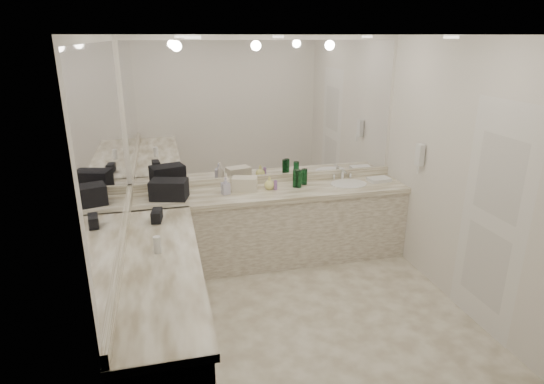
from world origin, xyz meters
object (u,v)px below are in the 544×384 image
object	(u,v)px
soap_bottle_b	(226,186)
hand_towel	(379,179)
sink	(349,184)
wall_phone	(420,155)
soap_bottle_a	(227,183)
cream_cosmetic_case	(245,183)
soap_bottle_c	(269,183)
black_toiletry_bag	(169,189)

from	to	relation	value
soap_bottle_b	hand_towel	bearing A→B (deg)	0.81
sink	wall_phone	size ratio (longest dim) A/B	1.83
wall_phone	soap_bottle_a	xyz separation A→B (m)	(-2.08, 0.55, -0.34)
cream_cosmetic_case	soap_bottle_c	distance (m)	0.29
sink	black_toiletry_bag	bearing A→B (deg)	-179.76
hand_towel	soap_bottle_c	distance (m)	1.38
sink	wall_phone	xyz separation A→B (m)	(0.61, -0.50, 0.46)
hand_towel	soap_bottle_b	bearing A→B (deg)	-179.19
sink	soap_bottle_a	bearing A→B (deg)	178.01
soap_bottle_b	cream_cosmetic_case	bearing A→B (deg)	18.91
black_toiletry_bag	hand_towel	xyz separation A→B (m)	(2.52, 0.03, -0.09)
sink	soap_bottle_a	xyz separation A→B (m)	(-1.47, 0.05, 0.12)
wall_phone	soap_bottle_a	bearing A→B (deg)	165.14
hand_towel	soap_bottle_b	distance (m)	1.90
cream_cosmetic_case	soap_bottle_b	size ratio (longest dim) A/B	1.45
soap_bottle_a	soap_bottle_c	xyz separation A→B (m)	(0.50, -0.01, -0.03)
wall_phone	black_toiletry_bag	world-z (taller)	wall_phone
cream_cosmetic_case	soap_bottle_a	world-z (taller)	soap_bottle_a
cream_cosmetic_case	wall_phone	bearing A→B (deg)	-2.10
black_toiletry_bag	hand_towel	bearing A→B (deg)	0.69
sink	wall_phone	world-z (taller)	wall_phone
sink	soap_bottle_b	size ratio (longest dim) A/B	2.26
soap_bottle_c	cream_cosmetic_case	bearing A→B (deg)	173.45
black_toiletry_bag	soap_bottle_a	bearing A→B (deg)	5.35
wall_phone	soap_bottle_a	distance (m)	2.18
wall_phone	black_toiletry_bag	distance (m)	2.78
sink	cream_cosmetic_case	size ratio (longest dim) A/B	1.55
cream_cosmetic_case	soap_bottle_b	bearing A→B (deg)	-146.05
cream_cosmetic_case	soap_bottle_a	bearing A→B (deg)	-158.63
black_toiletry_bag	soap_bottle_b	bearing A→B (deg)	0.35
hand_towel	soap_bottle_b	world-z (taller)	soap_bottle_b
sink	soap_bottle_a	size ratio (longest dim) A/B	2.00
sink	cream_cosmetic_case	bearing A→B (deg)	176.60
hand_towel	soap_bottle_c	xyz separation A→B (m)	(-1.38, 0.02, 0.05)
sink	soap_bottle_b	bearing A→B (deg)	-179.80
sink	cream_cosmetic_case	distance (m)	1.26
sink	soap_bottle_b	distance (m)	1.50
cream_cosmetic_case	hand_towel	world-z (taller)	cream_cosmetic_case
wall_phone	soap_bottle_b	size ratio (longest dim) A/B	1.23
cream_cosmetic_case	soap_bottle_b	distance (m)	0.25
black_toiletry_bag	soap_bottle_b	world-z (taller)	black_toiletry_bag
soap_bottle_c	black_toiletry_bag	bearing A→B (deg)	-177.44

